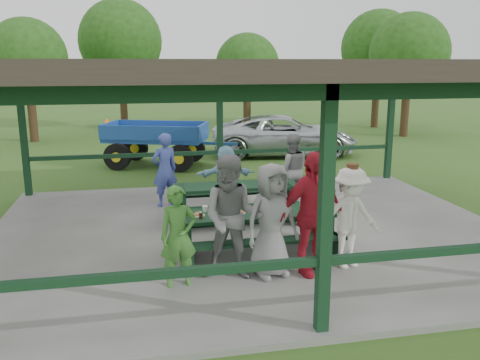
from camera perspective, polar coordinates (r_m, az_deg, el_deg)
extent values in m
plane|color=#37591B|center=(9.96, 1.36, -6.30)|extent=(90.00, 90.00, 0.00)
cube|color=slate|center=(9.95, 1.36, -6.02)|extent=(10.00, 8.00, 0.10)
cube|color=black|center=(6.01, 9.57, -3.63)|extent=(0.15, 0.15, 3.00)
cube|color=black|center=(13.34, -23.15, 4.70)|extent=(0.15, 0.15, 3.00)
cube|color=black|center=(13.24, -2.28, 5.69)|extent=(0.15, 0.15, 3.00)
cube|color=black|center=(14.78, 16.51, 5.94)|extent=(0.15, 0.15, 3.00)
cube|color=black|center=(5.84, -13.66, -10.59)|extent=(4.65, 0.10, 0.10)
cube|color=black|center=(13.16, -12.64, 2.69)|extent=(4.65, 0.10, 0.10)
cube|color=black|center=(13.91, 7.56, 3.45)|extent=(4.65, 0.10, 0.10)
cube|color=black|center=(5.76, 10.10, 9.82)|extent=(9.80, 0.15, 0.20)
cube|color=black|center=(13.13, -2.34, 11.76)|extent=(9.80, 0.15, 0.20)
cube|color=#312823|center=(9.40, 1.47, 12.56)|extent=(10.60, 8.60, 0.24)
cube|color=black|center=(8.56, 2.06, -3.81)|extent=(2.75, 0.75, 0.06)
cube|color=black|center=(8.14, 2.96, -6.91)|extent=(2.75, 0.28, 0.05)
cube|color=black|center=(9.16, 1.23, -4.59)|extent=(2.75, 0.28, 0.05)
cube|color=black|center=(8.48, -5.90, -6.50)|extent=(0.06, 0.70, 0.75)
cube|color=black|center=(9.01, 9.49, -5.42)|extent=(0.06, 0.70, 0.75)
cube|color=black|center=(8.53, -5.88, -7.44)|extent=(0.06, 1.39, 0.45)
cube|color=black|center=(9.06, 9.46, -6.32)|extent=(0.06, 1.39, 0.45)
cube|color=black|center=(10.44, -0.52, -0.68)|extent=(2.52, 0.75, 0.06)
cube|color=black|center=(9.99, 0.10, -3.07)|extent=(2.52, 0.28, 0.05)
cube|color=black|center=(11.04, -1.07, -1.49)|extent=(2.52, 0.28, 0.05)
cube|color=black|center=(10.39, -6.39, -2.81)|extent=(0.06, 0.70, 0.75)
cube|color=black|center=(10.78, 5.14, -2.18)|extent=(0.06, 0.70, 0.75)
cube|color=black|center=(10.43, -6.37, -3.60)|extent=(0.06, 1.39, 0.45)
cube|color=black|center=(10.82, 5.12, -2.95)|extent=(0.06, 1.39, 0.45)
cylinder|color=white|center=(8.38, -4.72, -3.97)|extent=(0.22, 0.22, 0.01)
torus|color=#AA6B3C|center=(8.35, -4.98, -3.88)|extent=(0.10, 0.10, 0.03)
torus|color=#AA6B3C|center=(8.36, -4.44, -3.85)|extent=(0.10, 0.10, 0.03)
torus|color=#AA6B3C|center=(8.41, -4.76, -3.74)|extent=(0.10, 0.10, 0.03)
cylinder|color=white|center=(8.48, -0.15, -3.71)|extent=(0.22, 0.22, 0.01)
torus|color=#AA6B3C|center=(8.45, -0.39, -3.62)|extent=(0.10, 0.10, 0.03)
torus|color=#AA6B3C|center=(8.46, 0.14, -3.59)|extent=(0.10, 0.10, 0.03)
torus|color=#AA6B3C|center=(8.51, -0.21, -3.48)|extent=(0.10, 0.10, 0.03)
cylinder|color=white|center=(8.62, 4.02, -3.46)|extent=(0.22, 0.22, 0.01)
torus|color=#AA6B3C|center=(8.59, 3.80, -3.37)|extent=(0.10, 0.10, 0.03)
torus|color=#AA6B3C|center=(8.61, 4.32, -3.34)|extent=(0.10, 0.10, 0.03)
torus|color=#AA6B3C|center=(8.66, 3.94, -3.23)|extent=(0.10, 0.10, 0.03)
cylinder|color=white|center=(8.88, 9.33, -3.11)|extent=(0.22, 0.22, 0.01)
torus|color=#AA6B3C|center=(8.84, 9.14, -3.02)|extent=(0.10, 0.10, 0.03)
torus|color=#AA6B3C|center=(8.87, 9.62, -2.99)|extent=(0.10, 0.10, 0.03)
torus|color=#AA6B3C|center=(8.92, 9.23, -2.89)|extent=(0.10, 0.10, 0.03)
cylinder|color=#381E0F|center=(8.20, -4.42, -4.03)|extent=(0.06, 0.06, 0.10)
cylinder|color=#381E0F|center=(8.23, -2.49, -3.92)|extent=(0.06, 0.06, 0.10)
cylinder|color=#381E0F|center=(8.35, 1.78, -3.67)|extent=(0.06, 0.06, 0.10)
cylinder|color=#381E0F|center=(8.73, 10.05, -3.13)|extent=(0.06, 0.06, 0.10)
cylinder|color=#381E0F|center=(8.74, 10.34, -3.11)|extent=(0.06, 0.06, 0.10)
cone|color=white|center=(8.57, -3.94, -3.25)|extent=(0.09, 0.09, 0.10)
cone|color=white|center=(8.65, -0.63, -3.07)|extent=(0.09, 0.09, 0.10)
cone|color=white|center=(8.94, 6.97, -2.62)|extent=(0.09, 0.09, 0.10)
imported|color=#438733|center=(7.44, -6.93, -6.30)|extent=(0.59, 0.43, 1.50)
imported|color=gray|center=(7.57, -0.86, -4.26)|extent=(1.08, 0.94, 1.90)
imported|color=gray|center=(7.69, 3.55, -4.56)|extent=(0.98, 0.77, 1.76)
imported|color=red|center=(7.81, 8.04, -3.76)|extent=(1.21, 0.76, 1.92)
imported|color=white|center=(8.21, 12.23, -4.15)|extent=(1.15, 0.80, 1.63)
cylinder|color=#54331D|center=(8.02, 12.49, 1.01)|extent=(0.38, 0.38, 0.02)
cylinder|color=#54331D|center=(8.01, 12.52, 1.43)|extent=(0.22, 0.22, 0.11)
imported|color=#8EC4DC|center=(11.31, -1.58, 0.37)|extent=(1.33, 0.43, 1.43)
imported|color=#4251AD|center=(11.58, -8.45, 1.14)|extent=(0.71, 0.59, 1.67)
imported|color=gray|center=(11.58, 5.79, 1.17)|extent=(0.88, 0.74, 1.65)
imported|color=silver|center=(18.48, 4.96, 5.03)|extent=(5.50, 3.16, 1.44)
cube|color=#1B4494|center=(16.66, -9.43, 4.60)|extent=(3.47, 2.53, 0.13)
cube|color=#1B4494|center=(15.89, -10.31, 5.18)|extent=(2.96, 1.12, 0.45)
cube|color=#1B4494|center=(17.37, -8.69, 5.90)|extent=(2.96, 1.12, 0.45)
cube|color=#1B4494|center=(17.16, -14.47, 5.55)|extent=(0.59, 1.49, 0.45)
cube|color=#1B4494|center=(16.22, -4.18, 5.51)|extent=(0.59, 1.49, 0.45)
cylinder|color=black|center=(16.30, -13.62, 2.55)|extent=(0.87, 0.48, 0.85)
cylinder|color=yellow|center=(16.30, -13.62, 2.55)|extent=(0.38, 0.34, 0.31)
cylinder|color=black|center=(17.84, -11.65, 3.54)|extent=(0.87, 0.48, 0.85)
cylinder|color=yellow|center=(17.84, -11.65, 3.54)|extent=(0.38, 0.34, 0.31)
cylinder|color=black|center=(15.67, -6.78, 2.42)|extent=(0.87, 0.48, 0.85)
cylinder|color=yellow|center=(15.67, -6.78, 2.42)|extent=(0.38, 0.34, 0.31)
cylinder|color=black|center=(17.27, -5.35, 3.44)|extent=(0.87, 0.48, 0.85)
cylinder|color=yellow|center=(17.27, -5.35, 3.44)|extent=(0.38, 0.34, 0.31)
cube|color=#1B4494|center=(16.17, -2.22, 4.11)|extent=(1.08, 0.46, 0.09)
cone|color=#F2590C|center=(17.17, -14.66, 5.92)|extent=(0.17, 0.43, 0.45)
cylinder|color=#352315|center=(23.28, -22.32, 7.14)|extent=(0.36, 0.36, 2.55)
sphere|color=#1D4512|center=(23.19, -22.80, 12.53)|extent=(3.27, 3.27, 3.27)
cylinder|color=#352315|center=(26.57, -12.98, 9.07)|extent=(0.36, 0.36, 3.17)
sphere|color=#1D4512|center=(26.54, -13.29, 14.95)|extent=(4.06, 4.06, 4.06)
cylinder|color=#352315|center=(24.29, 0.80, 8.04)|extent=(0.36, 0.36, 2.32)
sphere|color=#1D4512|center=(24.20, 0.81, 12.75)|extent=(2.97, 2.97, 2.97)
cylinder|color=#352315|center=(24.29, 18.07, 7.89)|extent=(0.36, 0.36, 2.73)
sphere|color=#1D4512|center=(24.22, 18.47, 13.41)|extent=(3.49, 3.49, 3.49)
cylinder|color=#352315|center=(27.30, 14.99, 8.82)|extent=(0.36, 0.36, 2.94)
sphere|color=#1D4512|center=(27.25, 15.31, 14.13)|extent=(3.77, 3.77, 3.77)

